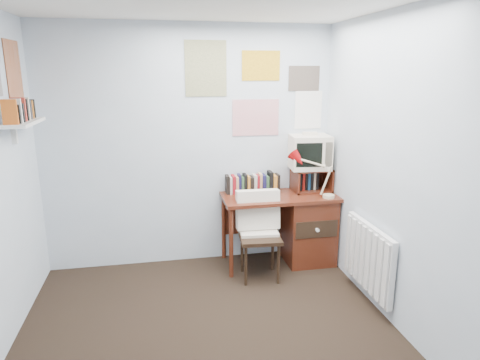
% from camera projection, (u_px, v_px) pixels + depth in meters
% --- Properties ---
extents(ground, '(3.50, 3.50, 0.00)m').
position_uv_depth(ground, '(215.00, 359.00, 3.10)').
color(ground, black).
rests_on(ground, ground).
extents(back_wall, '(3.00, 0.02, 2.50)m').
position_uv_depth(back_wall, '(190.00, 148.00, 4.45)').
color(back_wall, silver).
rests_on(back_wall, ground).
extents(right_wall, '(0.02, 3.50, 2.50)m').
position_uv_depth(right_wall, '(419.00, 182.00, 3.07)').
color(right_wall, silver).
rests_on(right_wall, ground).
extents(desk, '(1.20, 0.55, 0.76)m').
position_uv_depth(desk, '(303.00, 225.00, 4.63)').
color(desk, '#5C2515').
rests_on(desk, ground).
extents(desk_chair, '(0.47, 0.45, 0.85)m').
position_uv_depth(desk_chair, '(260.00, 238.00, 4.23)').
color(desk_chair, black).
rests_on(desk_chair, ground).
extents(desk_lamp, '(0.33, 0.30, 0.44)m').
position_uv_depth(desk_lamp, '(330.00, 177.00, 4.35)').
color(desk_lamp, '#AF0B0E').
rests_on(desk_lamp, desk).
extents(tv_riser, '(0.40, 0.30, 0.25)m').
position_uv_depth(tv_riser, '(311.00, 179.00, 4.64)').
color(tv_riser, '#5C2515').
rests_on(tv_riser, desk).
extents(crt_tv, '(0.44, 0.42, 0.39)m').
position_uv_depth(crt_tv, '(309.00, 150.00, 4.57)').
color(crt_tv, beige).
rests_on(crt_tv, tv_riser).
extents(book_row, '(0.60, 0.14, 0.22)m').
position_uv_depth(book_row, '(253.00, 182.00, 4.59)').
color(book_row, '#5C2515').
rests_on(book_row, desk).
extents(radiator, '(0.09, 0.80, 0.60)m').
position_uv_depth(radiator, '(369.00, 258.00, 3.79)').
color(radiator, white).
rests_on(radiator, right_wall).
extents(wall_shelf, '(0.20, 0.62, 0.24)m').
position_uv_depth(wall_shelf, '(23.00, 123.00, 3.48)').
color(wall_shelf, white).
rests_on(wall_shelf, left_wall).
extents(posters_back, '(1.20, 0.01, 0.90)m').
position_uv_depth(posters_back, '(256.00, 89.00, 4.43)').
color(posters_back, white).
rests_on(posters_back, back_wall).
extents(posters_left, '(0.01, 0.70, 0.60)m').
position_uv_depth(posters_left, '(4.00, 75.00, 3.37)').
color(posters_left, white).
rests_on(posters_left, left_wall).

